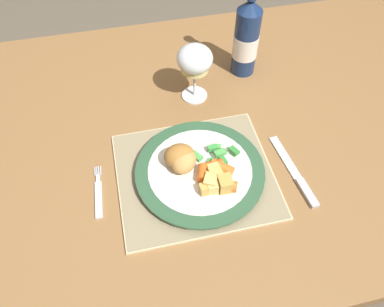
{
  "coord_description": "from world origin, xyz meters",
  "views": [
    {
      "loc": [
        -0.14,
        -0.56,
        1.4
      ],
      "look_at": [
        -0.03,
        -0.1,
        0.78
      ],
      "focal_mm": 35.0,
      "sensor_mm": 36.0,
      "label": 1
    }
  ],
  "objects_px": {
    "fork": "(99,195)",
    "table_knife": "(297,176)",
    "dinner_plate": "(200,172)",
    "wine_glass": "(195,61)",
    "dining_table": "(196,150)",
    "bottle": "(246,38)"
  },
  "relations": [
    {
      "from": "dining_table",
      "to": "dinner_plate",
      "type": "xyz_separation_m",
      "value": [
        -0.02,
        -0.13,
        0.1
      ]
    },
    {
      "from": "dining_table",
      "to": "dinner_plate",
      "type": "height_order",
      "value": "dinner_plate"
    },
    {
      "from": "bottle",
      "to": "dining_table",
      "type": "bearing_deg",
      "value": -133.22
    },
    {
      "from": "dining_table",
      "to": "wine_glass",
      "type": "distance_m",
      "value": 0.22
    },
    {
      "from": "bottle",
      "to": "table_knife",
      "type": "bearing_deg",
      "value": -88.54
    },
    {
      "from": "dinner_plate",
      "to": "table_knife",
      "type": "distance_m",
      "value": 0.21
    },
    {
      "from": "dinner_plate",
      "to": "table_knife",
      "type": "bearing_deg",
      "value": -13.4
    },
    {
      "from": "dinner_plate",
      "to": "bottle",
      "type": "distance_m",
      "value": 0.37
    },
    {
      "from": "dinner_plate",
      "to": "bottle",
      "type": "height_order",
      "value": "bottle"
    },
    {
      "from": "table_knife",
      "to": "wine_glass",
      "type": "relative_size",
      "value": 1.31
    },
    {
      "from": "dinner_plate",
      "to": "fork",
      "type": "height_order",
      "value": "dinner_plate"
    },
    {
      "from": "dining_table",
      "to": "bottle",
      "type": "height_order",
      "value": "bottle"
    },
    {
      "from": "dinner_plate",
      "to": "wine_glass",
      "type": "relative_size",
      "value": 1.83
    },
    {
      "from": "dining_table",
      "to": "table_knife",
      "type": "bearing_deg",
      "value": -45.81
    },
    {
      "from": "table_knife",
      "to": "wine_glass",
      "type": "bearing_deg",
      "value": 118.35
    },
    {
      "from": "fork",
      "to": "wine_glass",
      "type": "distance_m",
      "value": 0.37
    },
    {
      "from": "dinner_plate",
      "to": "dining_table",
      "type": "bearing_deg",
      "value": 79.53
    },
    {
      "from": "dinner_plate",
      "to": "wine_glass",
      "type": "xyz_separation_m",
      "value": [
        0.04,
        0.24,
        0.09
      ]
    },
    {
      "from": "wine_glass",
      "to": "dining_table",
      "type": "bearing_deg",
      "value": -100.19
    },
    {
      "from": "dining_table",
      "to": "fork",
      "type": "xyz_separation_m",
      "value": [
        -0.24,
        -0.13,
        0.08
      ]
    },
    {
      "from": "fork",
      "to": "dinner_plate",
      "type": "bearing_deg",
      "value": 0.51
    },
    {
      "from": "fork",
      "to": "table_knife",
      "type": "bearing_deg",
      "value": -6.32
    }
  ]
}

